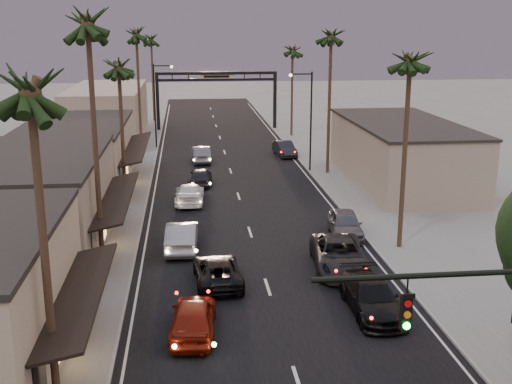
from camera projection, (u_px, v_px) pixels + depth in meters
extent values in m
plane|color=slate|center=(236.00, 187.00, 52.98)|extent=(200.00, 200.00, 0.00)
cube|color=black|center=(231.00, 173.00, 57.78)|extent=(14.00, 120.00, 0.02)
cube|color=slate|center=(131.00, 159.00, 63.50)|extent=(5.00, 92.00, 0.12)
cube|color=slate|center=(319.00, 155.00, 65.50)|extent=(5.00, 92.00, 0.12)
cube|color=gray|center=(32.00, 206.00, 37.45)|extent=(8.00, 14.00, 5.50)
cube|color=tan|center=(77.00, 156.00, 52.90)|extent=(8.00, 16.00, 5.00)
cube|color=gray|center=(108.00, 113.00, 74.89)|extent=(8.00, 20.00, 6.00)
cube|color=gray|center=(401.00, 154.00, 53.81)|extent=(8.00, 18.00, 5.00)
cylinder|color=black|center=(466.00, 274.00, 17.04)|extent=(8.40, 0.16, 0.16)
cube|color=black|center=(406.00, 313.00, 17.14)|extent=(0.28, 0.22, 1.00)
cube|color=black|center=(158.00, 103.00, 80.16)|extent=(0.40, 0.40, 7.00)
cube|color=black|center=(275.00, 101.00, 81.72)|extent=(0.40, 0.40, 7.00)
cube|color=black|center=(216.00, 73.00, 80.02)|extent=(15.20, 0.35, 0.35)
cube|color=black|center=(217.00, 80.00, 80.23)|extent=(15.20, 0.30, 0.30)
cube|color=beige|center=(216.00, 76.00, 80.11)|extent=(4.20, 0.12, 1.00)
cylinder|color=black|center=(311.00, 123.00, 57.40)|extent=(0.16, 0.16, 9.00)
cylinder|color=black|center=(301.00, 74.00, 56.21)|extent=(2.00, 0.12, 0.12)
sphere|color=#FFD899|center=(291.00, 75.00, 56.14)|extent=(0.30, 0.30, 0.30)
cylinder|color=black|center=(155.00, 107.00, 68.39)|extent=(0.16, 0.16, 9.00)
cylinder|color=black|center=(163.00, 66.00, 67.40)|extent=(2.00, 0.12, 0.12)
sphere|color=#FFD899|center=(172.00, 67.00, 67.52)|extent=(0.30, 0.30, 0.30)
cylinder|color=#38281C|center=(45.00, 263.00, 20.87)|extent=(0.28, 0.28, 11.00)
sphere|color=black|center=(28.00, 73.00, 19.32)|extent=(3.20, 3.20, 3.20)
cylinder|color=#38281C|center=(96.00, 155.00, 33.12)|extent=(0.28, 0.28, 13.00)
sphere|color=black|center=(87.00, 12.00, 31.32)|extent=(3.20, 3.20, 3.20)
cylinder|color=#38281C|center=(122.00, 137.00, 46.96)|extent=(0.28, 0.28, 10.00)
sphere|color=black|center=(118.00, 59.00, 45.54)|extent=(3.20, 3.20, 3.20)
cylinder|color=#38281C|center=(139.00, 96.00, 64.98)|extent=(0.28, 0.28, 12.00)
sphere|color=black|center=(136.00, 29.00, 63.30)|extent=(3.20, 3.20, 3.20)
cylinder|color=#38281C|center=(404.00, 158.00, 37.10)|extent=(0.28, 0.28, 11.00)
sphere|color=black|center=(411.00, 51.00, 35.55)|extent=(3.20, 3.20, 3.20)
cylinder|color=#38281C|center=(329.00, 107.00, 56.21)|extent=(0.28, 0.28, 12.00)
sphere|color=black|center=(331.00, 29.00, 54.53)|extent=(3.20, 3.20, 3.20)
cylinder|color=#38281C|center=(292.00, 94.00, 75.69)|extent=(0.28, 0.28, 10.00)
sphere|color=black|center=(293.00, 46.00, 74.27)|extent=(3.20, 3.20, 3.20)
cylinder|color=#38281C|center=(153.00, 81.00, 87.25)|extent=(0.28, 0.28, 11.00)
sphere|color=black|center=(151.00, 35.00, 85.70)|extent=(3.20, 3.20, 3.20)
imported|color=maroon|center=(193.00, 317.00, 27.61)|extent=(2.28, 4.87, 1.61)
imported|color=black|center=(217.00, 271.00, 33.06)|extent=(2.56, 5.12, 1.39)
imported|color=#939398|center=(182.00, 236.00, 38.13)|extent=(1.99, 5.12, 1.66)
imported|color=silver|center=(190.00, 194.00, 47.97)|extent=(2.32, 5.21, 1.49)
imported|color=black|center=(201.00, 177.00, 53.36)|extent=(2.10, 4.45, 1.47)
imported|color=#57585D|center=(201.00, 154.00, 62.34)|extent=(1.82, 4.76, 1.55)
imported|color=black|center=(339.00, 255.00, 34.94)|extent=(3.38, 6.32, 1.69)
imported|color=black|center=(372.00, 297.00, 29.70)|extent=(2.22, 5.36, 1.55)
imported|color=#4A4B4F|center=(345.00, 224.00, 40.42)|extent=(2.41, 4.97, 1.63)
imported|color=black|center=(285.00, 149.00, 65.24)|extent=(2.09, 4.70, 1.50)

